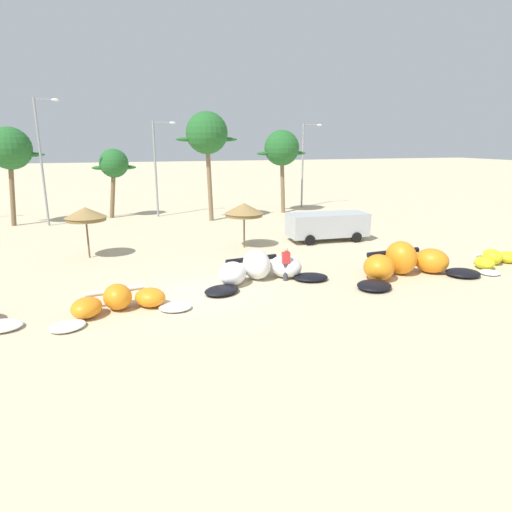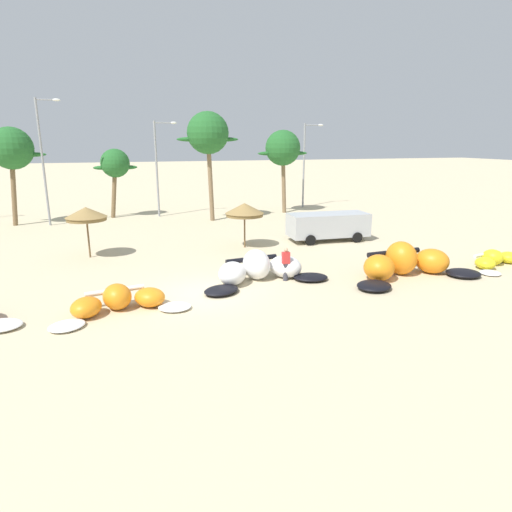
% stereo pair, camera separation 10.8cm
% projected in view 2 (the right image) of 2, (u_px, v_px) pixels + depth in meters
% --- Properties ---
extents(ground_plane, '(260.00, 260.00, 0.00)m').
position_uv_depth(ground_plane, '(200.00, 295.00, 19.15)').
color(ground_plane, beige).
extents(kite_left, '(5.50, 3.02, 1.02)m').
position_uv_depth(kite_left, '(119.00, 302.00, 17.21)').
color(kite_left, white).
rests_on(kite_left, ground).
extents(kite_left_of_center, '(6.52, 3.42, 1.46)m').
position_uv_depth(kite_left_of_center, '(259.00, 270.00, 20.92)').
color(kite_left_of_center, black).
rests_on(kite_left_of_center, ground).
extents(kite_center, '(7.35, 3.57, 1.68)m').
position_uv_depth(kite_center, '(406.00, 264.00, 21.61)').
color(kite_center, black).
rests_on(kite_center, ground).
extents(kite_right_of_center, '(4.80, 2.86, 0.85)m').
position_uv_depth(kite_right_of_center, '(497.00, 260.00, 23.50)').
color(kite_right_of_center, white).
rests_on(kite_right_of_center, ground).
extents(beach_umbrella_near_van, '(2.29, 2.29, 2.92)m').
position_uv_depth(beach_umbrella_near_van, '(86.00, 214.00, 24.66)').
color(beach_umbrella_near_van, brown).
rests_on(beach_umbrella_near_van, ground).
extents(beach_umbrella_middle, '(2.41, 2.41, 2.81)m').
position_uv_depth(beach_umbrella_middle, '(245.00, 210.00, 27.06)').
color(beach_umbrella_middle, brown).
rests_on(beach_umbrella_middle, ground).
extents(parked_van, '(5.41, 2.46, 1.84)m').
position_uv_depth(parked_van, '(326.00, 225.00, 29.26)').
color(parked_van, '#B2B7BC').
rests_on(parked_van, ground).
extents(person_near_kites, '(0.36, 0.24, 1.62)m').
position_uv_depth(person_near_kites, '(286.00, 264.00, 20.90)').
color(person_near_kites, '#383842').
rests_on(person_near_kites, ground).
extents(palm_left, '(4.84, 3.23, 7.59)m').
position_uv_depth(palm_left, '(11.00, 149.00, 33.49)').
color(palm_left, brown).
rests_on(palm_left, ground).
extents(palm_left_of_gap, '(3.65, 2.43, 5.89)m').
position_uv_depth(palm_left_of_gap, '(115.00, 164.00, 37.40)').
color(palm_left_of_gap, brown).
rests_on(palm_left_of_gap, ground).
extents(palm_center_left, '(5.05, 3.37, 8.83)m').
position_uv_depth(palm_center_left, '(208.00, 134.00, 35.17)').
color(palm_center_left, '#7F6647').
rests_on(palm_center_left, ground).
extents(palm_center_right, '(4.76, 3.18, 7.49)m').
position_uv_depth(palm_center_right, '(283.00, 149.00, 39.60)').
color(palm_center_right, '#7F6647').
rests_on(palm_center_right, ground).
extents(lamppost_west_center, '(1.82, 0.24, 9.65)m').
position_uv_depth(lamppost_west_center, '(44.00, 156.00, 33.57)').
color(lamppost_west_center, gray).
rests_on(lamppost_west_center, ground).
extents(lamppost_east_center, '(2.01, 0.24, 8.17)m').
position_uv_depth(lamppost_east_center, '(159.00, 163.00, 37.93)').
color(lamppost_east_center, gray).
rests_on(lamppost_east_center, ground).
extents(lamppost_east, '(2.05, 0.24, 8.17)m').
position_uv_depth(lamppost_east, '(306.00, 160.00, 43.35)').
color(lamppost_east, gray).
rests_on(lamppost_east, ground).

